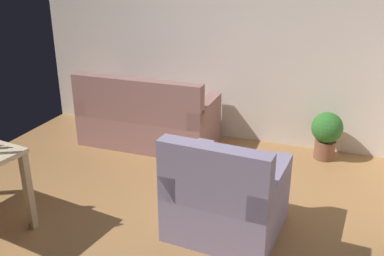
% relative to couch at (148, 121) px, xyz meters
% --- Properties ---
extents(ground_plane, '(5.20, 4.40, 0.02)m').
position_rel_couch_xyz_m(ground_plane, '(0.89, -1.59, -0.32)').
color(ground_plane, '#9E7042').
extents(wall_rear, '(5.20, 0.10, 2.70)m').
position_rel_couch_xyz_m(wall_rear, '(0.89, 0.61, 1.04)').
color(wall_rear, silver).
rests_on(wall_rear, ground_plane).
extents(couch, '(1.64, 0.84, 0.92)m').
position_rel_couch_xyz_m(couch, '(0.00, 0.00, 0.00)').
color(couch, '#996B66').
rests_on(couch, ground_plane).
extents(potted_plant, '(0.36, 0.36, 0.57)m').
position_rel_couch_xyz_m(potted_plant, '(2.15, 0.31, 0.02)').
color(potted_plant, brown).
rests_on(potted_plant, ground_plane).
extents(armchair, '(0.96, 0.90, 0.92)m').
position_rel_couch_xyz_m(armchair, '(1.44, -1.50, 0.01)').
color(armchair, gray).
rests_on(armchair, ground_plane).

